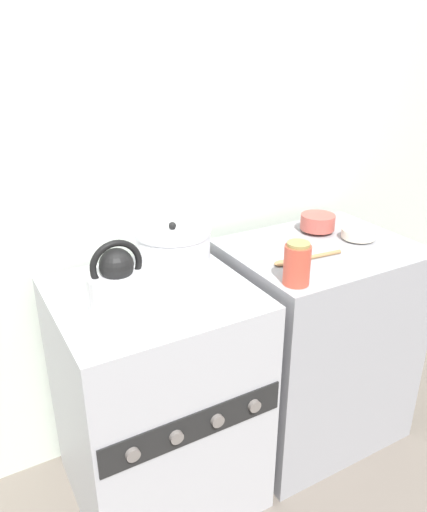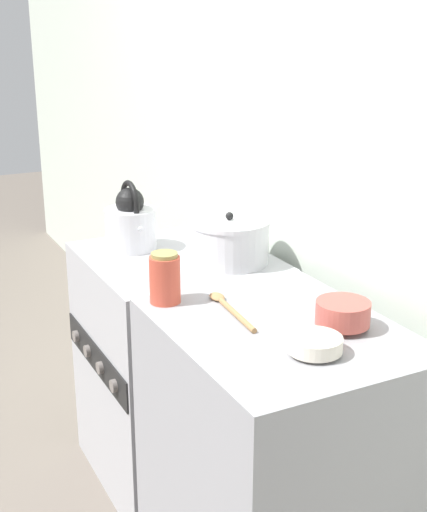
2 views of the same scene
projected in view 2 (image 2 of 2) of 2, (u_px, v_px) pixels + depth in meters
The scene contains 10 objects.
ground_plane at pixel (105, 489), 2.72m from camera, with size 12.00×12.00×0.00m, color #70665B.
wall_back at pixel (270, 150), 2.62m from camera, with size 7.00×0.06×2.50m.
stove at pixel (178, 367), 2.71m from camera, with size 0.67×0.65×0.90m.
counter at pixel (276, 470), 2.08m from camera, with size 0.74×0.59×0.92m.
kettle at pixel (131, 223), 2.62m from camera, with size 0.23×0.19×0.26m.
cooking_pot at pixel (229, 241), 2.48m from camera, with size 0.28×0.28×0.18m.
enamel_bowl at pixel (343, 313), 1.90m from camera, with size 0.15×0.15×0.08m.
small_ceramic_bowl at pixel (315, 344), 1.77m from camera, with size 0.14×0.14×0.05m.
storage_jar at pixel (165, 278), 2.07m from camera, with size 0.09×0.09×0.15m.
wooden_spoon at pixel (228, 307), 2.04m from camera, with size 0.30×0.06×0.02m.
Camera 2 is at (2.24, -0.67, 1.71)m, focal length 50.00 mm.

